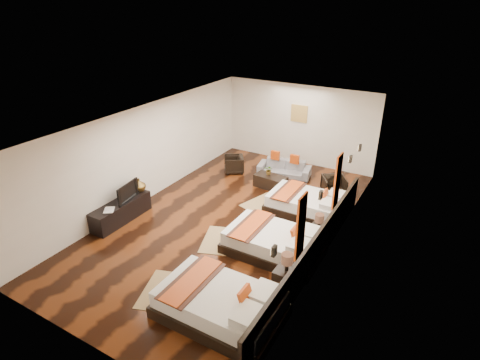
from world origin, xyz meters
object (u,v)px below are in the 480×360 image
Objects in this scene: bed_far at (308,204)px; table_plant at (269,170)px; bed_near at (221,304)px; nightstand_a at (286,277)px; tv at (125,191)px; armchair_right at (334,186)px; armchair_left at (234,164)px; bed_mid at (275,242)px; figurine at (139,185)px; book at (104,211)px; nightstand_b at (318,233)px; coffee_table at (270,182)px; tv_console at (121,211)px; sofa at (284,168)px.

table_plant is at bearing 149.72° from bed_far.
bed_near is 5.74m from table_plant.
tv reaches higher than nightstand_a.
armchair_right is 2.28× the size of table_plant.
armchair_left is 0.95× the size of armchair_right.
bed_mid is 3.50× the size of armchair_left.
armchair_left is (1.00, 3.47, -0.45)m from figurine.
nightstand_b is at bearing 23.47° from book.
armchair_right is (0.30, 1.36, 0.03)m from bed_far.
nightstand_a is 1.10× the size of nightstand_b.
armchair_right is 0.68× the size of coffee_table.
armchair_left is at bearing 147.56° from armchair_right.
nightstand_a is 4.57m from armchair_right.
tv is 1.27× the size of armchair_right.
bed_far is at bearing 103.19° from nightstand_a.
tv_console is (-4.94, -1.61, -0.01)m from nightstand_b.
armchair_right is at bearing 99.61° from nightstand_b.
bed_mid is 3.45m from coffee_table.
bed_near is 1.10× the size of bed_far.
figurine is (0.00, 0.76, 0.46)m from tv_console.
table_plant reaches higher than coffee_table.
book is (-4.20, -3.41, 0.29)m from bed_far.
bed_near is 1.30× the size of tv_console.
armchair_left is at bearing 118.68° from bed_near.
table_plant is (-1.69, 3.14, 0.26)m from bed_mid.
coffee_table is at bearing 160.74° from armchair_right.
nightstand_a is 5.66m from sofa.
bed_far is at bearing -135.16° from armchair_right.
table_plant is (-1.69, 0.99, 0.27)m from bed_far.
tv reaches higher than figurine.
bed_near reaches higher than nightstand_a.
nightstand_a is 4.84m from table_plant.
bed_near reaches higher than bed_mid.
bed_near is at bearing -14.39° from book.
book is 1.31m from figurine.
coffee_table is 3.36× the size of table_plant.
tv_console is at bearing -128.84° from sofa.
table_plant is at bearing 41.77° from armchair_left.
nightstand_a reaches higher than tv_console.
tv_console is 2.81× the size of armchair_left.
armchair_right is at bearing 10.63° from table_plant.
sofa is 5.85× the size of table_plant.
bed_mid is at bearing -130.23° from nightstand_b.
tv reaches higher than bed_near.
nightstand_b is at bearing 49.77° from bed_mid.
armchair_right is (-0.44, 2.63, 0.02)m from nightstand_b.
coffee_table is (-2.34, 2.18, -0.08)m from nightstand_b.
tv_console is 1.80× the size of coffee_table.
book is at bearing -90.00° from figurine.
bed_mid is 3.57m from table_plant.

